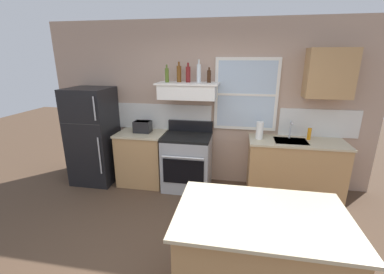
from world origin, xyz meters
TOP-DOWN VIEW (x-y plane):
  - ground_plane at (0.00, 0.00)m, footprint 16.00×16.00m
  - back_wall at (0.03, 2.23)m, footprint 5.40×0.11m
  - refrigerator at (-1.90, 1.84)m, footprint 0.70×0.72m
  - counter_left_of_stove at (-1.05, 1.90)m, footprint 0.79×0.63m
  - toaster at (-1.03, 1.93)m, footprint 0.30×0.20m
  - stove_range at (-0.25, 1.86)m, footprint 0.76×0.69m
  - range_hood_shelf at (-0.25, 1.96)m, footprint 0.96×0.52m
  - bottle_olive_oil_square at (-0.58, 1.93)m, footprint 0.06×0.06m
  - bottle_amber_wine at (-0.40, 2.01)m, footprint 0.07×0.07m
  - bottle_red_label_wine at (-0.26, 2.00)m, footprint 0.07×0.07m
  - bottle_clear_tall at (-0.08, 1.98)m, footprint 0.06×0.06m
  - bottle_brown_stout at (0.07, 2.00)m, footprint 0.06×0.06m
  - counter_right_with_sink at (1.45, 1.90)m, footprint 1.43×0.63m
  - sink_faucet at (1.35, 2.00)m, footprint 0.03×0.17m
  - paper_towel_roll at (0.88, 1.90)m, footprint 0.11×0.11m
  - dish_soap_bottle at (1.63, 2.00)m, footprint 0.06×0.06m
  - kitchen_island at (0.78, -0.16)m, footprint 1.40×0.90m
  - upper_cabinet_right at (1.80, 2.04)m, footprint 0.64×0.32m

SIDE VIEW (x-z plane):
  - ground_plane at x=0.00m, z-range 0.00..0.00m
  - counter_left_of_stove at x=-1.05m, z-range 0.00..0.91m
  - counter_right_with_sink at x=1.45m, z-range 0.00..0.91m
  - kitchen_island at x=0.78m, z-range 0.00..0.91m
  - stove_range at x=-0.25m, z-range -0.08..1.01m
  - refrigerator at x=-1.90m, z-range 0.00..1.64m
  - dish_soap_bottle at x=1.63m, z-range 0.91..1.09m
  - toaster at x=-1.03m, z-range 0.91..1.10m
  - paper_towel_roll at x=0.88m, z-range 0.91..1.18m
  - sink_faucet at x=1.35m, z-range 0.94..1.22m
  - back_wall at x=0.03m, z-range 0.00..2.70m
  - range_hood_shelf at x=-0.25m, z-range 1.50..1.75m
  - bottle_brown_stout at x=0.07m, z-range 1.73..1.96m
  - bottle_olive_oil_square at x=-0.58m, z-range 1.72..1.99m
  - bottle_red_label_wine at x=-0.26m, z-range 1.72..2.02m
  - bottle_amber_wine at x=-0.40m, z-range 1.72..2.03m
  - bottle_clear_tall at x=-0.08m, z-range 1.72..2.06m
  - upper_cabinet_right at x=1.80m, z-range 1.55..2.25m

